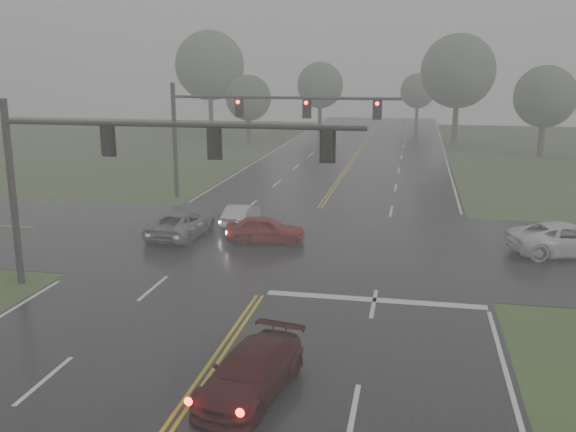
% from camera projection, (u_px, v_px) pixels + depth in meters
% --- Properties ---
extents(main_road, '(18.00, 160.00, 0.02)m').
position_uv_depth(main_road, '(289.00, 253.00, 31.15)').
color(main_road, black).
rests_on(main_road, ground).
extents(cross_street, '(120.00, 14.00, 0.02)m').
position_uv_depth(cross_street, '(297.00, 242.00, 33.06)').
color(cross_street, black).
rests_on(cross_street, ground).
extents(stop_bar, '(8.50, 0.50, 0.01)m').
position_uv_depth(stop_bar, '(374.00, 301.00, 24.96)').
color(stop_bar, silver).
rests_on(stop_bar, ground).
extents(sedan_maroon, '(2.66, 4.83, 1.33)m').
position_uv_depth(sedan_maroon, '(251.00, 394.00, 17.89)').
color(sedan_maroon, '#350A09').
rests_on(sedan_maroon, ground).
extents(sedan_red, '(4.21, 2.12, 1.38)m').
position_uv_depth(sedan_red, '(266.00, 242.00, 33.02)').
color(sedan_red, maroon).
rests_on(sedan_red, ground).
extents(sedan_silver, '(1.35, 3.83, 1.26)m').
position_uv_depth(sedan_silver, '(241.00, 226.00, 36.33)').
color(sedan_silver, '#B0B2B8').
rests_on(sedan_silver, ground).
extents(car_grey, '(2.59, 5.21, 1.42)m').
position_uv_depth(car_grey, '(182.00, 237.00, 34.15)').
color(car_grey, slate).
rests_on(car_grey, ground).
extents(pickup_white, '(6.02, 3.89, 1.54)m').
position_uv_depth(pickup_white, '(567.00, 255.00, 30.87)').
color(pickup_white, silver).
rests_on(pickup_white, ground).
extents(signal_gantry_near, '(14.44, 0.33, 7.66)m').
position_uv_depth(signal_gantry_near, '(112.00, 159.00, 24.84)').
color(signal_gantry_near, black).
rests_on(signal_gantry_near, ground).
extents(signal_gantry_far, '(15.19, 0.39, 7.74)m').
position_uv_depth(signal_gantry_far, '(243.00, 118.00, 42.08)').
color(signal_gantry_far, black).
rests_on(signal_gantry_far, ground).
extents(tree_nw_a, '(5.26, 5.26, 7.72)m').
position_uv_depth(tree_nw_a, '(248.00, 98.00, 73.77)').
color(tree_nw_a, '#2D251D').
rests_on(tree_nw_a, ground).
extents(tree_ne_a, '(8.38, 8.38, 12.32)m').
position_uv_depth(tree_ne_a, '(458.00, 71.00, 72.47)').
color(tree_ne_a, '#2D251D').
rests_on(tree_ne_a, ground).
extents(tree_n_mid, '(6.26, 6.26, 9.20)m').
position_uv_depth(tree_n_mid, '(320.00, 85.00, 87.23)').
color(tree_n_mid, '#2D251D').
rests_on(tree_n_mid, ground).
extents(tree_e_near, '(6.01, 6.01, 8.83)m').
position_uv_depth(tree_e_near, '(545.00, 97.00, 62.25)').
color(tree_e_near, '#2D251D').
rests_on(tree_e_near, ground).
extents(tree_nw_b, '(8.96, 8.96, 13.16)m').
position_uv_depth(tree_nw_b, '(210.00, 66.00, 83.09)').
color(tree_nw_b, '#2D251D').
rests_on(tree_nw_b, ground).
extents(tree_n_far, '(5.14, 5.14, 7.55)m').
position_uv_depth(tree_n_far, '(418.00, 91.00, 95.15)').
color(tree_n_far, '#2D251D').
rests_on(tree_n_far, ground).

